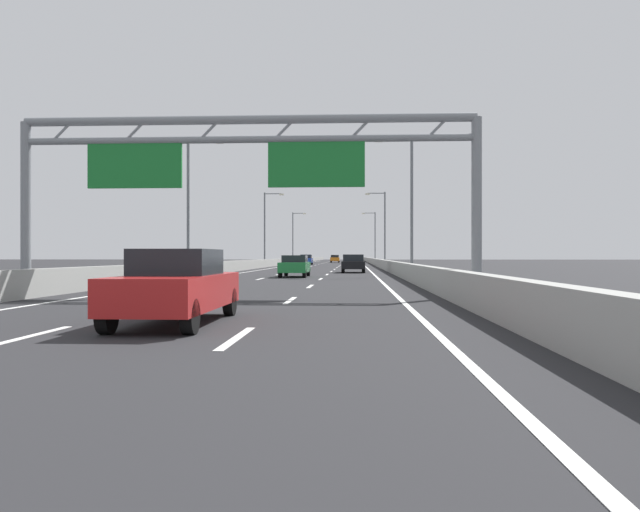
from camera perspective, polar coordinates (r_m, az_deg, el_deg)
name	(u,v)px	position (r m, az deg, el deg)	size (l,w,h in m)	color
ground_plane	(330,265)	(98.22, 0.86, -0.78)	(260.00, 260.00, 0.00)	#262628
lane_dash_left_1	(29,336)	(12.09, -24.61, -6.56)	(0.16, 3.00, 0.01)	white
lane_dash_left_2	(176,300)	(20.46, -12.79, -3.86)	(0.16, 3.00, 0.01)	white
lane_dash_left_3	(231,286)	(29.21, -7.96, -2.69)	(0.16, 3.00, 0.01)	white
lane_dash_left_4	(260,279)	(38.07, -5.37, -2.06)	(0.16, 3.00, 0.01)	white
lane_dash_left_5	(278,274)	(46.99, -3.76, -1.66)	(0.16, 3.00, 0.01)	white
lane_dash_left_6	(290,271)	(55.93, -2.66, -1.39)	(0.16, 3.00, 0.01)	white
lane_dash_left_7	(299,269)	(64.89, -1.87, -1.19)	(0.16, 3.00, 0.01)	white
lane_dash_left_8	(306,268)	(73.86, -1.27, -1.04)	(0.16, 3.00, 0.01)	white
lane_dash_left_9	(311,266)	(82.84, -0.80, -0.93)	(0.16, 3.00, 0.01)	white
lane_dash_left_10	(315,265)	(91.82, -0.42, -0.83)	(0.16, 3.00, 0.01)	white
lane_dash_left_11	(319,264)	(100.80, -0.11, -0.75)	(0.16, 3.00, 0.01)	white
lane_dash_left_12	(322,264)	(109.79, 0.15, -0.69)	(0.16, 3.00, 0.01)	white
lane_dash_left_13	(324,263)	(118.78, 0.37, -0.63)	(0.16, 3.00, 0.01)	white
lane_dash_left_14	(326,263)	(127.77, 0.56, -0.59)	(0.16, 3.00, 0.01)	white
lane_dash_left_15	(328,262)	(136.76, 0.73, -0.55)	(0.16, 3.00, 0.01)	white
lane_dash_left_16	(330,262)	(145.75, 0.87, -0.51)	(0.16, 3.00, 0.01)	white
lane_dash_left_17	(331,261)	(154.74, 1.00, -0.48)	(0.16, 3.00, 0.01)	white
lane_dash_right_1	(237,338)	(10.91, -7.47, -7.28)	(0.16, 3.00, 0.01)	white
lane_dash_right_2	(290,300)	(19.79, -2.69, -3.99)	(0.16, 3.00, 0.01)	white
lane_dash_right_3	(310,286)	(28.74, -0.89, -2.74)	(0.16, 3.00, 0.01)	white
lane_dash_right_4	(321,279)	(37.72, 0.06, -2.08)	(0.16, 3.00, 0.01)	white
lane_dash_right_5	(327,275)	(46.70, 0.64, -1.67)	(0.16, 3.00, 0.01)	white
lane_dash_right_6	(331,271)	(55.69, 1.03, -1.39)	(0.16, 3.00, 0.01)	white
lane_dash_right_7	(335,269)	(64.68, 1.31, -1.20)	(0.16, 3.00, 0.01)	white
lane_dash_right_8	(337,268)	(73.68, 1.53, -1.04)	(0.16, 3.00, 0.01)	white
lane_dash_right_9	(339,266)	(82.67, 1.69, -0.93)	(0.16, 3.00, 0.01)	white
lane_dash_right_10	(340,265)	(91.67, 1.83, -0.83)	(0.16, 3.00, 0.01)	white
lane_dash_right_11	(341,264)	(100.67, 1.94, -0.76)	(0.16, 3.00, 0.01)	white
lane_dash_right_12	(343,264)	(109.66, 2.03, -0.69)	(0.16, 3.00, 0.01)	white
lane_dash_right_13	(343,263)	(118.66, 2.11, -0.64)	(0.16, 3.00, 0.01)	white
lane_dash_right_14	(344,263)	(127.66, 2.18, -0.59)	(0.16, 3.00, 0.01)	white
lane_dash_right_15	(345,262)	(136.66, 2.23, -0.55)	(0.16, 3.00, 0.01)	white
lane_dash_right_16	(345,262)	(145.66, 2.29, -0.51)	(0.16, 3.00, 0.01)	white
lane_dash_right_17	(346,261)	(154.66, 2.33, -0.48)	(0.16, 3.00, 0.01)	white
edge_line_left	(288,266)	(86.62, -2.92, -0.88)	(0.16, 176.00, 0.01)	white
edge_line_right	(365,266)	(86.16, 4.04, -0.89)	(0.16, 176.00, 0.01)	white
barrier_left	(291,261)	(108.67, -2.58, -0.45)	(0.45, 220.00, 0.95)	#9E9E99
barrier_right	(372,261)	(108.19, 4.72, -0.45)	(0.45, 220.00, 0.95)	#9E9E99
sign_gantry	(242,159)	(22.89, -7.01, 8.64)	(16.41, 0.36, 6.36)	gray
streetlamp_left_mid	(191,198)	(45.09, -11.44, 5.13)	(2.58, 0.28, 9.50)	slate
streetlamp_right_mid	(408,197)	(43.82, 7.91, 5.28)	(2.58, 0.28, 9.50)	slate
streetlamp_left_far	(266,224)	(82.07, -4.82, 2.83)	(2.58, 0.28, 9.50)	slate
streetlamp_right_far	(383,224)	(81.38, 5.66, 2.85)	(2.58, 0.28, 9.50)	slate
streetlamp_left_distant	(294,234)	(119.51, -2.34, 1.95)	(2.58, 0.28, 9.50)	slate
streetlamp_right_distant	(374,234)	(119.04, 4.84, 1.96)	(2.58, 0.28, 9.50)	slate
orange_car	(335,259)	(127.79, 1.35, -0.24)	(1.79, 4.38, 1.53)	orange
green_car	(295,266)	(41.55, -2.27, -0.87)	(1.74, 4.61, 1.42)	#1E7A38
blue_car	(306,260)	(96.51, -1.24, -0.32)	(1.84, 4.19, 1.56)	#2347AD
red_car	(177,286)	(13.39, -12.71, -2.63)	(1.71, 4.70, 1.53)	red
black_car	(353,263)	(52.41, 3.00, -0.67)	(1.89, 4.66, 1.49)	black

